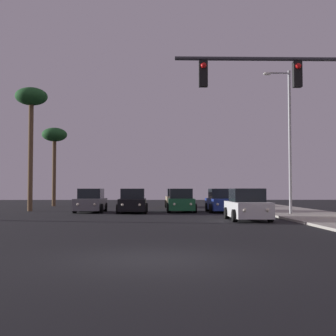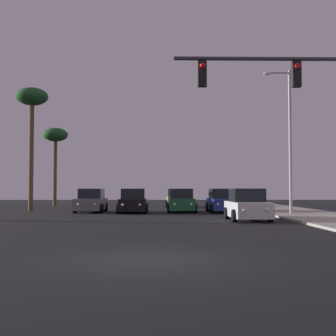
{
  "view_description": "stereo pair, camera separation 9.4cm",
  "coord_description": "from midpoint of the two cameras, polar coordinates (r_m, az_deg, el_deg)",
  "views": [
    {
      "loc": [
        0.11,
        -11.13,
        1.66
      ],
      "look_at": [
        0.69,
        14.66,
        2.81
      ],
      "focal_mm": 50.0,
      "sensor_mm": 36.0,
      "label": 1
    },
    {
      "loc": [
        0.21,
        -11.13,
        1.66
      ],
      "look_at": [
        0.69,
        14.66,
        2.81
      ],
      "focal_mm": 50.0,
      "sensor_mm": 36.0,
      "label": 2
    }
  ],
  "objects": [
    {
      "name": "car_tan",
      "position": [
        42.6,
        0.94,
        -3.77
      ],
      "size": [
        2.04,
        4.33,
        1.68
      ],
      "rotation": [
        0.0,
        0.0,
        3.16
      ],
      "color": "tan",
      "rests_on": "ground"
    },
    {
      "name": "car_green",
      "position": [
        33.74,
        1.51,
        -4.09
      ],
      "size": [
        2.04,
        4.32,
        1.68
      ],
      "rotation": [
        0.0,
        0.0,
        3.13
      ],
      "color": "#195933",
      "rests_on": "ground"
    },
    {
      "name": "car_blue",
      "position": [
        33.65,
        6.46,
        -4.08
      ],
      "size": [
        2.04,
        4.34,
        1.68
      ],
      "rotation": [
        0.0,
        0.0,
        3.18
      ],
      "color": "navy",
      "rests_on": "ground"
    },
    {
      "name": "palm_tree_far",
      "position": [
        46.48,
        -13.73,
        3.53
      ],
      "size": [
        2.4,
        2.4,
        7.56
      ],
      "color": "brown",
      "rests_on": "ground"
    },
    {
      "name": "palm_tree_mid",
      "position": [
        36.96,
        -16.4,
        7.53
      ],
      "size": [
        2.4,
        2.4,
        9.29
      ],
      "color": "brown",
      "rests_on": "ground"
    },
    {
      "name": "car_black",
      "position": [
        32.63,
        -4.41,
        -4.13
      ],
      "size": [
        2.04,
        4.32,
        1.68
      ],
      "rotation": [
        0.0,
        0.0,
        3.15
      ],
      "color": "black",
      "rests_on": "ground"
    },
    {
      "name": "car_grey",
      "position": [
        33.81,
        -9.47,
        -4.05
      ],
      "size": [
        2.04,
        4.33,
        1.68
      ],
      "rotation": [
        0.0,
        0.0,
        3.11
      ],
      "color": "slate",
      "rests_on": "ground"
    },
    {
      "name": "car_white",
      "position": [
        25.12,
        9.54,
        -4.58
      ],
      "size": [
        2.04,
        4.33,
        1.68
      ],
      "rotation": [
        0.0,
        0.0,
        3.16
      ],
      "color": "silver",
      "rests_on": "ground"
    },
    {
      "name": "street_lamp",
      "position": [
        30.32,
        14.3,
        4.06
      ],
      "size": [
        1.74,
        0.24,
        9.0
      ],
      "color": "#99999E",
      "rests_on": "sidewalk_right"
    },
    {
      "name": "ground_plane",
      "position": [
        11.25,
        -2.13,
        -11.04
      ],
      "size": [
        120.0,
        120.0,
        0.0
      ],
      "primitive_type": "plane",
      "color": "black"
    },
    {
      "name": "traffic_light_mast",
      "position": [
        17.23,
        16.77,
        7.69
      ],
      "size": [
        6.72,
        0.36,
        6.5
      ],
      "color": "#38383D",
      "rests_on": "sidewalk_right"
    }
  ]
}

